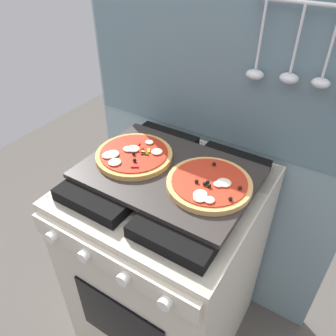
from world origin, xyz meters
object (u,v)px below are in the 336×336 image
Objects in this scene: pizza_left at (134,154)px; pizza_right at (209,184)px; baking_tray at (168,173)px; stove at (168,263)px.

pizza_right is at bearing -1.60° from pizza_left.
pizza_left is (-0.13, 0.00, 0.02)m from baking_tray.
stove is at bearing -1.77° from pizza_left.
pizza_right is at bearing -2.08° from baking_tray.
pizza_right reaches higher than stove.
pizza_left is 1.00× the size of pizza_right.
baking_tray reaches higher than stove.
stove is 0.46m from baking_tray.
baking_tray is 2.12× the size of pizza_left.
stove is 0.50m from pizza_right.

